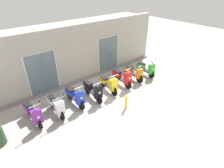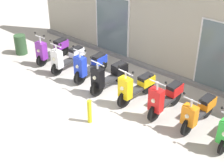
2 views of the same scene
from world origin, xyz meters
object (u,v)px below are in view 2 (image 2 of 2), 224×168
(scooter_white, at_px, (67,58))
(curb_bollard, at_px, (89,112))
(scooter_blue, at_px, (90,65))
(scooter_black, at_px, (109,75))
(scooter_purple, at_px, (52,49))
(scooter_orange, at_px, (199,111))
(trash_bin, at_px, (21,45))
(scooter_yellow, at_px, (136,86))
(scooter_red, at_px, (165,98))

(scooter_white, bearing_deg, curb_bollard, -32.12)
(scooter_blue, distance_m, scooter_black, 0.97)
(scooter_blue, bearing_deg, scooter_purple, 178.86)
(scooter_black, relative_size, curb_bollard, 2.37)
(scooter_orange, distance_m, trash_bin, 7.49)
(scooter_white, xyz_separation_m, scooter_blue, (1.03, 0.08, 0.01))
(scooter_purple, distance_m, scooter_white, 0.99)
(scooter_yellow, bearing_deg, scooter_purple, 178.04)
(scooter_black, relative_size, scooter_yellow, 1.03)
(scooter_black, height_order, scooter_red, scooter_red)
(scooter_orange, bearing_deg, scooter_yellow, -177.64)
(scooter_purple, xyz_separation_m, scooter_blue, (2.01, -0.04, 0.02))
(trash_bin, height_order, curb_bollard, trash_bin)
(scooter_yellow, bearing_deg, scooter_red, 0.62)
(scooter_orange, bearing_deg, curb_bollard, -142.54)
(scooter_purple, relative_size, scooter_white, 1.03)
(scooter_blue, relative_size, curb_bollard, 2.26)
(scooter_red, bearing_deg, scooter_blue, 178.36)
(scooter_red, relative_size, scooter_orange, 1.00)
(scooter_purple, height_order, scooter_orange, scooter_purple)
(scooter_purple, xyz_separation_m, scooter_white, (0.98, -0.12, 0.01))
(scooter_purple, height_order, curb_bollard, scooter_purple)
(scooter_black, height_order, scooter_orange, scooter_black)
(scooter_black, height_order, curb_bollard, scooter_black)
(scooter_purple, bearing_deg, scooter_white, -7.18)
(scooter_white, relative_size, curb_bollard, 2.20)
(scooter_white, xyz_separation_m, scooter_black, (1.99, -0.04, 0.01))
(trash_bin, bearing_deg, scooter_red, 2.16)
(scooter_yellow, distance_m, scooter_orange, 2.03)
(scooter_purple, distance_m, scooter_orange, 6.04)
(scooter_purple, relative_size, scooter_blue, 1.00)
(scooter_red, bearing_deg, scooter_purple, 178.56)
(scooter_black, distance_m, scooter_orange, 3.07)
(scooter_black, relative_size, scooter_orange, 1.04)
(scooter_white, relative_size, trash_bin, 2.01)
(scooter_red, distance_m, trash_bin, 6.48)
(scooter_black, xyz_separation_m, scooter_yellow, (1.04, 0.03, -0.01))
(curb_bollard, bearing_deg, scooter_white, 147.88)
(scooter_yellow, height_order, scooter_red, scooter_red)
(scooter_white, height_order, scooter_orange, scooter_white)
(scooter_red, bearing_deg, scooter_black, -178.88)
(scooter_white, height_order, scooter_blue, scooter_blue)
(scooter_purple, distance_m, scooter_red, 5.04)
(scooter_yellow, bearing_deg, trash_bin, -177.55)
(scooter_blue, distance_m, scooter_red, 3.02)
(scooter_red, height_order, scooter_orange, scooter_red)
(scooter_orange, bearing_deg, scooter_red, -175.88)
(scooter_white, distance_m, scooter_blue, 1.04)
(scooter_blue, height_order, scooter_yellow, scooter_blue)
(scooter_blue, height_order, scooter_red, scooter_red)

